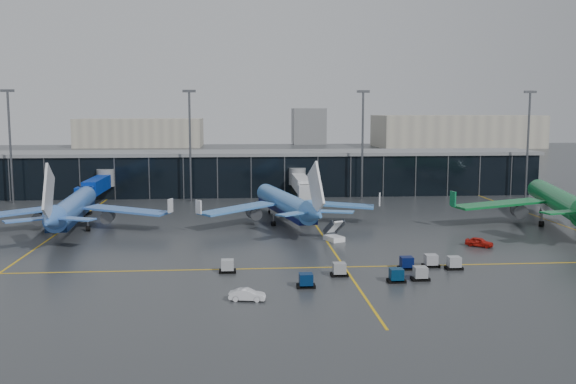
{
  "coord_description": "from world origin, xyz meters",
  "views": [
    {
      "loc": [
        -4.11,
        -98.22,
        20.92
      ],
      "look_at": [
        5.0,
        18.0,
        6.0
      ],
      "focal_mm": 40.0,
      "sensor_mm": 36.0,
      "label": 1
    }
  ],
  "objects": [
    {
      "name": "service_van_white",
      "position": [
        -3.24,
        -29.32,
        0.67
      ],
      "size": [
        4.21,
        2.01,
        1.33
      ],
      "primitive_type": "imported",
      "rotation": [
        0.0,
        0.0,
        1.42
      ],
      "color": "silver",
      "rests_on": "ground"
    },
    {
      "name": "distant_hangars",
      "position": [
        49.94,
        270.08,
        8.79
      ],
      "size": [
        260.0,
        71.0,
        22.0
      ],
      "color": "#B2AD99",
      "rests_on": "ground"
    },
    {
      "name": "airliner_klm_near",
      "position": [
        4.48,
        18.79,
        6.13
      ],
      "size": [
        42.3,
        46.09,
        12.26
      ],
      "primitive_type": null,
      "rotation": [
        0.0,
        0.0,
        0.2
      ],
      "color": "#3D7BC9",
      "rests_on": "ground"
    },
    {
      "name": "baggage_carts",
      "position": [
        13.0,
        -19.57,
        0.76
      ],
      "size": [
        32.07,
        10.18,
        1.7
      ],
      "color": "black",
      "rests_on": "ground"
    },
    {
      "name": "airliner_aer_lingus",
      "position": [
        54.06,
        13.35,
        7.0
      ],
      "size": [
        49.93,
        53.96,
        14.01
      ],
      "primitive_type": null,
      "rotation": [
        0.0,
        0.0,
        -0.25
      ],
      "color": "#0C6B2E",
      "rests_on": "ground"
    },
    {
      "name": "airliner_arkefly",
      "position": [
        -33.14,
        15.59,
        6.26
      ],
      "size": [
        38.53,
        43.14,
        12.52
      ],
      "primitive_type": null,
      "rotation": [
        0.0,
        0.0,
        0.07
      ],
      "color": "#3A6CC0",
      "rests_on": "ground"
    },
    {
      "name": "flood_masts",
      "position": [
        5.0,
        50.0,
        13.81
      ],
      "size": [
        203.0,
        0.5,
        25.5
      ],
      "color": "#595B60",
      "rests_on": "ground"
    },
    {
      "name": "mobile_airstair",
      "position": [
        11.21,
        2.27,
        0.77
      ],
      "size": [
        3.33,
        3.83,
        3.45
      ],
      "rotation": [
        0.0,
        0.0,
        0.43
      ],
      "color": "white",
      "rests_on": "ground"
    },
    {
      "name": "taxi_lines",
      "position": [
        10.0,
        10.61,
        0.01
      ],
      "size": [
        220.0,
        120.0,
        0.02
      ],
      "color": "gold",
      "rests_on": "ground"
    },
    {
      "name": "ground",
      "position": [
        0.0,
        0.0,
        0.0
      ],
      "size": [
        600.0,
        600.0,
        0.0
      ],
      "primitive_type": "plane",
      "color": "#282B2D",
      "rests_on": "ground"
    },
    {
      "name": "jet_bridges",
      "position": [
        -35.0,
        42.99,
        4.55
      ],
      "size": [
        94.0,
        27.5,
        7.2
      ],
      "color": "#595B60",
      "rests_on": "ground"
    },
    {
      "name": "terminal_pier",
      "position": [
        0.0,
        62.0,
        5.42
      ],
      "size": [
        142.0,
        17.0,
        10.7
      ],
      "color": "black",
      "rests_on": "ground"
    },
    {
      "name": "service_van_red",
      "position": [
        32.92,
        -3.79,
        0.72
      ],
      "size": [
        4.35,
        3.91,
        1.43
      ],
      "primitive_type": "imported",
      "rotation": [
        0.0,
        0.0,
        0.91
      ],
      "color": "#B3160D",
      "rests_on": "ground"
    }
  ]
}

